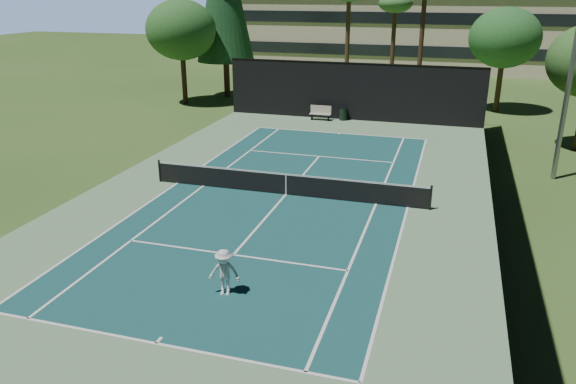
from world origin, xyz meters
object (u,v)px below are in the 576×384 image
at_px(tennis_ball_d, 202,169).
at_px(trash_bin, 343,114).
at_px(tennis_ball_c, 365,182).
at_px(tennis_net, 286,183).
at_px(player, 224,272).
at_px(tennis_ball_b, 252,163).
at_px(park_bench, 321,112).

bearing_deg(tennis_ball_d, trash_bin, 70.61).
xyz_separation_m(tennis_ball_c, tennis_ball_d, (-8.43, -0.42, 0.01)).
bearing_deg(tennis_net, trash_bin, 91.98).
xyz_separation_m(tennis_net, player, (0.76, -8.96, 0.20)).
distance_m(tennis_ball_b, tennis_ball_d, 2.76).
xyz_separation_m(tennis_net, tennis_ball_b, (-3.11, 4.05, -0.52)).
relative_size(player, tennis_ball_b, 20.49).
bearing_deg(tennis_ball_c, tennis_net, -139.14).
bearing_deg(tennis_ball_c, tennis_ball_b, 168.20).
xyz_separation_m(tennis_net, park_bench, (-2.10, 15.34, -0.01)).
xyz_separation_m(tennis_net, tennis_ball_c, (3.16, 2.73, -0.53)).
distance_m(tennis_ball_c, trash_bin, 13.52).
relative_size(tennis_net, park_bench, 8.60).
bearing_deg(trash_bin, tennis_ball_b, -102.40).
distance_m(tennis_ball_c, park_bench, 13.66).
height_order(tennis_ball_d, trash_bin, trash_bin).
distance_m(tennis_ball_b, park_bench, 11.35).
bearing_deg(tennis_net, tennis_ball_d, 156.26).
xyz_separation_m(tennis_ball_b, trash_bin, (2.57, 11.68, 0.44)).
distance_m(tennis_net, trash_bin, 15.74).
relative_size(tennis_net, trash_bin, 13.65).
xyz_separation_m(tennis_ball_b, tennis_ball_d, (-2.15, -1.73, -0.00)).
height_order(tennis_ball_c, park_bench, park_bench).
bearing_deg(tennis_ball_b, park_bench, 84.85).
distance_m(tennis_ball_d, trash_bin, 14.23).
xyz_separation_m(player, tennis_ball_d, (-6.02, 11.28, -0.72)).
height_order(park_bench, trash_bin, park_bench).
relative_size(tennis_ball_c, tennis_ball_d, 0.85).
xyz_separation_m(tennis_ball_b, tennis_ball_c, (6.27, -1.31, -0.01)).
bearing_deg(player, tennis_ball_d, 109.90).
distance_m(tennis_net, player, 9.00).
xyz_separation_m(park_bench, trash_bin, (1.55, 0.39, -0.07)).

